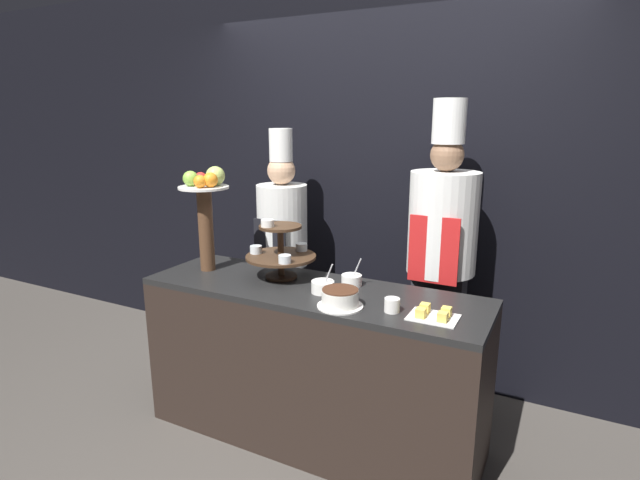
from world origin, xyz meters
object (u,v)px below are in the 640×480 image
(serving_bowl_near, at_px, (323,287))
(chef_center_left, at_px, (441,251))
(cup_white, at_px, (392,305))
(tiered_stand, at_px, (280,251))
(chef_left, at_px, (283,245))
(cake_square_tray, at_px, (433,314))
(fruit_pedestal, at_px, (206,203))
(cake_round, at_px, (340,298))
(serving_bowl_far, at_px, (352,280))

(serving_bowl_near, bearing_deg, chef_center_left, 53.41)
(cup_white, distance_m, serving_bowl_near, 0.43)
(tiered_stand, height_order, chef_left, chef_left)
(serving_bowl_near, bearing_deg, cake_square_tray, -6.83)
(cake_square_tray, bearing_deg, tiered_stand, 168.80)
(fruit_pedestal, distance_m, chef_left, 0.71)
(serving_bowl_near, bearing_deg, cup_white, -12.09)
(fruit_pedestal, distance_m, cake_round, 1.06)
(cake_square_tray, xyz_separation_m, serving_bowl_near, (-0.62, 0.07, 0.01))
(serving_bowl_far, bearing_deg, cake_round, -76.06)
(tiered_stand, distance_m, serving_bowl_near, 0.37)
(cup_white, relative_size, serving_bowl_near, 0.45)
(fruit_pedestal, xyz_separation_m, chef_left, (0.17, 0.59, -0.37))
(serving_bowl_far, relative_size, chef_center_left, 0.08)
(chef_center_left, bearing_deg, chef_left, 180.00)
(fruit_pedestal, distance_m, cup_white, 1.29)
(chef_left, height_order, chef_center_left, chef_center_left)
(cup_white, distance_m, chef_left, 1.28)
(serving_bowl_far, height_order, chef_left, chef_left)
(tiered_stand, bearing_deg, cake_round, -27.27)
(tiered_stand, bearing_deg, serving_bowl_far, 8.37)
(serving_bowl_far, bearing_deg, tiered_stand, -171.63)
(fruit_pedestal, height_order, chef_center_left, chef_center_left)
(cake_round, distance_m, cup_white, 0.25)
(fruit_pedestal, distance_m, serving_bowl_far, 0.98)
(cup_white, relative_size, chef_center_left, 0.04)
(fruit_pedestal, bearing_deg, cake_round, -11.12)
(cake_round, bearing_deg, fruit_pedestal, 168.88)
(tiered_stand, relative_size, cake_square_tray, 1.80)
(fruit_pedestal, height_order, cup_white, fruit_pedestal)
(cake_round, bearing_deg, serving_bowl_near, 139.42)
(fruit_pedestal, relative_size, serving_bowl_far, 3.87)
(cake_round, height_order, chef_left, chef_left)
(cake_round, height_order, serving_bowl_far, serving_bowl_far)
(tiered_stand, xyz_separation_m, chef_center_left, (0.80, 0.52, -0.03))
(chef_left, distance_m, chef_center_left, 1.11)
(fruit_pedestal, relative_size, cake_round, 2.74)
(chef_left, bearing_deg, tiered_stand, -59.59)
(cup_white, bearing_deg, cake_square_tray, 4.57)
(cup_white, height_order, chef_left, chef_left)
(fruit_pedestal, distance_m, cake_square_tray, 1.48)
(serving_bowl_far, bearing_deg, chef_left, 147.92)
(cup_white, height_order, chef_center_left, chef_center_left)
(fruit_pedestal, distance_m, chef_center_left, 1.43)
(fruit_pedestal, xyz_separation_m, serving_bowl_near, (0.80, -0.05, -0.38))
(cup_white, xyz_separation_m, serving_bowl_near, (-0.42, 0.09, -0.00))
(cake_round, height_order, chef_center_left, chef_center_left)
(cup_white, height_order, serving_bowl_near, serving_bowl_near)
(cake_square_tray, distance_m, serving_bowl_far, 0.58)
(cake_round, height_order, serving_bowl_near, serving_bowl_near)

